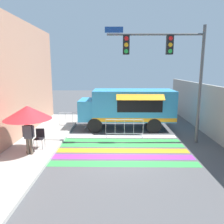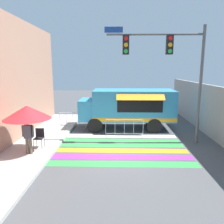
# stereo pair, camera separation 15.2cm
# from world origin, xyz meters

# --- Properties ---
(ground_plane) EXTENTS (60.00, 60.00, 0.00)m
(ground_plane) POSITION_xyz_m (0.00, 0.00, 0.00)
(ground_plane) COLOR #4C4C4F
(sidewalk_left) EXTENTS (4.40, 16.00, 0.14)m
(sidewalk_left) POSITION_xyz_m (-5.31, 0.00, 0.07)
(sidewalk_left) COLOR #A8A59E
(sidewalk_left) RESTS_ON ground_plane
(concrete_wall_right) EXTENTS (0.20, 16.00, 2.95)m
(concrete_wall_right) POSITION_xyz_m (5.22, 3.00, 1.48)
(concrete_wall_right) COLOR gray
(concrete_wall_right) RESTS_ON ground_plane
(crosswalk_painted) EXTENTS (6.40, 4.36, 0.01)m
(crosswalk_painted) POSITION_xyz_m (0.00, 0.63, 0.00)
(crosswalk_painted) COLOR green
(crosswalk_painted) RESTS_ON ground_plane
(food_truck) EXTENTS (6.04, 2.74, 2.55)m
(food_truck) POSITION_xyz_m (0.38, 4.29, 1.51)
(food_truck) COLOR #338CBF
(food_truck) RESTS_ON ground_plane
(traffic_signal_pole) EXTENTS (4.95, 0.29, 5.98)m
(traffic_signal_pole) POSITION_xyz_m (2.40, 1.52, 4.30)
(traffic_signal_pole) COLOR #515456
(traffic_signal_pole) RESTS_ON ground_plane
(patio_umbrella) EXTENTS (2.09, 2.09, 2.15)m
(patio_umbrella) POSITION_xyz_m (-4.20, -0.34, 1.98)
(patio_umbrella) COLOR black
(patio_umbrella) RESTS_ON sidewalk_left
(folding_chair) EXTENTS (0.42, 0.42, 0.92)m
(folding_chair) POSITION_xyz_m (-3.95, 0.26, 0.70)
(folding_chair) COLOR #4C4C51
(folding_chair) RESTS_ON sidewalk_left
(vendor_person) EXTENTS (0.53, 0.21, 1.56)m
(vendor_person) POSITION_xyz_m (-4.12, -0.59, 1.01)
(vendor_person) COLOR brown
(vendor_person) RESTS_ON sidewalk_left
(barricade_front) EXTENTS (2.18, 0.44, 1.03)m
(barricade_front) POSITION_xyz_m (0.21, 2.46, 0.51)
(barricade_front) COLOR #B7BABF
(barricade_front) RESTS_ON ground_plane
(barricade_side) EXTENTS (1.80, 0.44, 1.03)m
(barricade_side) POSITION_xyz_m (-3.17, 4.36, 0.50)
(barricade_side) COLOR #B7BABF
(barricade_side) RESTS_ON ground_plane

